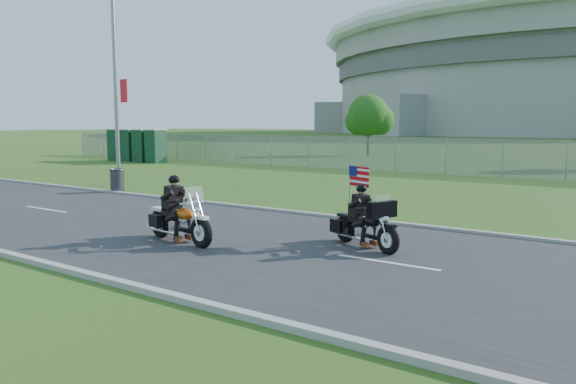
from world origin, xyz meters
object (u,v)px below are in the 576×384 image
Objects in this scene: motorcycle_follow at (366,227)px; trash_can at (117,181)px; porta_toilet_a at (156,147)px; porta_toilet_c at (130,146)px; porta_toilet_d at (118,145)px; motorcycle_lead at (179,222)px; streetlight at (119,58)px; porta_toilet_b at (143,146)px.

motorcycle_follow reaches higher than trash_can.
porta_toilet_c is at bearing 180.00° from porta_toilet_a.
porta_toilet_d reaches higher than motorcycle_lead.
trash_can is at bearing -46.43° from porta_toilet_a.
porta_toilet_d is 33.30m from motorcycle_follow.
porta_toilet_d is 1.13× the size of motorcycle_follow.
porta_toilet_c is 29.97m from motorcycle_lead.
porta_toilet_a is at bearing 149.16° from motorcycle_lead.
porta_toilet_c is at bearing 0.00° from porta_toilet_d.
porta_toilet_a is at bearing 132.91° from streetlight.
porta_toilet_b is 2.80m from porta_toilet_d.
porta_toilet_c is at bearing 152.63° from motorcycle_lead.
streetlight is 10.57× the size of trash_can.
porta_toilet_d is at bearing 180.00° from porta_toilet_c.
streetlight is at bearing 137.05° from trash_can.
porta_toilet_d is at bearing 174.61° from motorcycle_follow.
porta_toilet_c reaches higher than trash_can.
porta_toilet_a is at bearing 0.00° from porta_toilet_b.
motorcycle_lead is (11.14, -7.21, -5.13)m from streetlight.
porta_toilet_a is at bearing 0.00° from porta_toilet_d.
porta_toilet_c is at bearing 173.41° from motorcycle_follow.
trash_can is at bearing -40.48° from porta_toilet_c.
motorcycle_follow is 2.15× the size of trash_can.
motorcycle_lead is 4.33m from motorcycle_follow.
porta_toilet_d is (-14.22, 10.78, -4.49)m from streetlight.
porta_toilet_b is 1.00× the size of porta_toilet_d.
motorcycle_lead is 2.52× the size of trash_can.
trash_can is (-9.08, 5.29, -0.04)m from motorcycle_lead.
porta_toilet_c is 0.96× the size of motorcycle_lead.
porta_toilet_a is 0.96× the size of motorcycle_lead.
porta_toilet_c is (-2.80, 0.00, 0.00)m from porta_toilet_a.
porta_toilet_b is 0.96× the size of motorcycle_lead.
porta_toilet_a is 29.68m from motorcycle_follow.
porta_toilet_d is 20.66m from trash_can.
porta_toilet_a is at bearing 170.71° from motorcycle_follow.
porta_toilet_c is 1.00× the size of porta_toilet_d.
porta_toilet_b is at bearing 150.97° from motorcycle_lead.
porta_toilet_b is at bearing 0.00° from porta_toilet_c.
porta_toilet_c reaches higher than motorcycle_lead.
motorcycle_lead is at bearing -35.36° from porta_toilet_d.
motorcycle_follow is (24.99, -16.00, -0.65)m from porta_toilet_a.
porta_toilet_d is 31.10m from motorcycle_lead.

